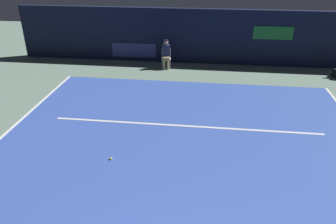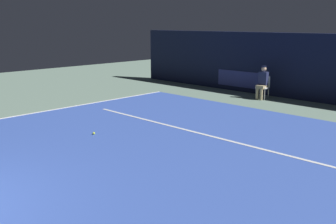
% 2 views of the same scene
% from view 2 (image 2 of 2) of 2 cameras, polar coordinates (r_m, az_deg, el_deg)
% --- Properties ---
extents(ground_plane, '(34.31, 34.31, 0.00)m').
position_cam_2_polar(ground_plane, '(9.58, -4.22, -5.45)').
color(ground_plane, slate).
extents(court_surface, '(10.98, 11.91, 0.01)m').
position_cam_2_polar(court_surface, '(9.58, -4.22, -5.41)').
color(court_surface, '#3856B2').
rests_on(court_surface, ground).
extents(line_sideline_right, '(0.10, 11.91, 0.01)m').
position_cam_2_polar(line_sideline_right, '(14.00, -19.05, -0.18)').
color(line_sideline_right, white).
rests_on(line_sideline_right, court_surface).
extents(line_service, '(8.56, 0.10, 0.01)m').
position_cam_2_polar(line_service, '(10.99, 3.99, -2.94)').
color(line_service, white).
rests_on(line_service, court_surface).
extents(back_wall, '(17.61, 0.33, 2.60)m').
position_cam_2_polar(back_wall, '(16.30, 19.57, 6.12)').
color(back_wall, '#141933').
rests_on(back_wall, ground).
extents(line_judge_on_chair, '(0.48, 0.56, 1.32)m').
position_cam_2_polar(line_judge_on_chair, '(16.12, 13.53, 4.24)').
color(line_judge_on_chair, white).
rests_on(line_judge_on_chair, ground).
extents(tennis_ball, '(0.07, 0.07, 0.07)m').
position_cam_2_polar(tennis_ball, '(10.95, -10.69, -3.04)').
color(tennis_ball, '#CCE033').
rests_on(tennis_ball, court_surface).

